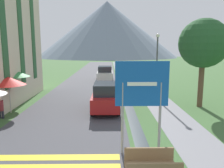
% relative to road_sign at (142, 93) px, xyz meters
% --- Properties ---
extents(ground_plane, '(160.00, 160.00, 0.00)m').
position_rel_road_sign_xyz_m(ground_plane, '(-1.04, 16.25, -2.40)').
color(ground_plane, '#3D6033').
extents(road, '(6.40, 60.00, 0.01)m').
position_rel_road_sign_xyz_m(road, '(-3.54, 26.25, -2.40)').
color(road, '#424247').
rests_on(road, ground_plane).
extents(footpath, '(2.20, 60.00, 0.01)m').
position_rel_road_sign_xyz_m(footpath, '(2.56, 26.25, -2.40)').
color(footpath, slate).
rests_on(footpath, ground_plane).
extents(drainage_channel, '(0.60, 60.00, 0.00)m').
position_rel_road_sign_xyz_m(drainage_channel, '(0.16, 26.25, -2.40)').
color(drainage_channel, black).
rests_on(drainage_channel, ground_plane).
extents(crosswalk_marking, '(5.44, 1.84, 0.01)m').
position_rel_road_sign_xyz_m(crosswalk_marking, '(-3.54, -1.02, -2.39)').
color(crosswalk_marking, yellow).
rests_on(crosswalk_marking, ground_plane).
extents(mountain_distant, '(62.44, 62.44, 24.70)m').
position_rel_road_sign_xyz_m(mountain_distant, '(-1.99, 93.82, 9.95)').
color(mountain_distant, slate).
rests_on(mountain_distant, ground_plane).
extents(road_sign, '(1.99, 0.11, 3.57)m').
position_rel_road_sign_xyz_m(road_sign, '(0.00, 0.00, 0.00)').
color(road_sign, gray).
rests_on(road_sign, ground_plane).
extents(footbridge, '(1.70, 1.10, 0.65)m').
position_rel_road_sign_xyz_m(footbridge, '(0.16, -1.42, -2.17)').
color(footbridge, brown).
rests_on(footbridge, ground_plane).
extents(parked_car_near, '(1.80, 4.19, 1.82)m').
position_rel_road_sign_xyz_m(parked_car_near, '(-1.44, 5.96, -1.49)').
color(parked_car_near, '#A31919').
rests_on(parked_car_near, ground_plane).
extents(parked_car_far, '(1.99, 3.94, 1.82)m').
position_rel_road_sign_xyz_m(parked_car_far, '(-1.72, 19.01, -1.49)').
color(parked_car_far, silver).
rests_on(parked_car_far, ground_plane).
extents(cafe_chair_far_left, '(0.40, 0.40, 0.85)m').
position_rel_road_sign_xyz_m(cafe_chair_far_left, '(-7.98, 6.05, -1.89)').
color(cafe_chair_far_left, black).
rests_on(cafe_chair_far_left, ground_plane).
extents(cafe_umbrella_middle_red, '(2.04, 2.04, 2.29)m').
position_rel_road_sign_xyz_m(cafe_umbrella_middle_red, '(-7.40, 5.42, -0.37)').
color(cafe_umbrella_middle_red, '#B7B2A8').
rests_on(cafe_umbrella_middle_red, ground_plane).
extents(cafe_umbrella_rear_green, '(2.15, 2.15, 2.51)m').
position_rel_road_sign_xyz_m(cafe_umbrella_rear_green, '(-7.92, 7.46, -0.13)').
color(cafe_umbrella_rear_green, '#B7B2A8').
rests_on(cafe_umbrella_rear_green, ground_plane).
extents(person_seated_near, '(0.32, 0.32, 1.27)m').
position_rel_road_sign_xyz_m(person_seated_near, '(-7.47, 4.34, -1.70)').
color(person_seated_near, '#282833').
rests_on(person_seated_near, ground_plane).
extents(streetlamp, '(0.28, 0.28, 5.12)m').
position_rel_road_sign_xyz_m(streetlamp, '(2.55, 9.18, 0.64)').
color(streetlamp, '#515156').
rests_on(streetlamp, ground_plane).
extents(tree_by_path, '(3.28, 3.28, 5.99)m').
position_rel_road_sign_xyz_m(tree_by_path, '(5.09, 6.76, 1.92)').
color(tree_by_path, brown).
rests_on(tree_by_path, ground_plane).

